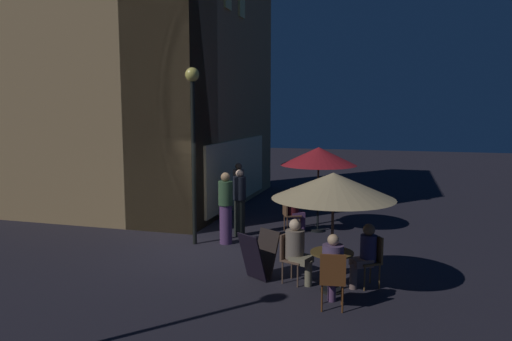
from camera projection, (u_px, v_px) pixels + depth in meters
ground_plane at (206, 251)px, 11.27m from camera, size 60.00×60.00×0.00m
cafe_building at (164, 74)px, 15.32m from camera, size 8.26×6.99×8.85m
street_lamp_near_corner at (193, 121)px, 11.48m from camera, size 0.34×0.34×4.29m
menu_sandwich_board at (259, 255)px, 9.36m from camera, size 0.84×0.81×0.92m
cafe_table_0 at (332, 262)px, 8.68m from camera, size 0.78×0.78×0.75m
cafe_table_1 at (318, 212)px, 13.04m from camera, size 0.72×0.72×0.73m
patio_umbrella_0 at (333, 186)px, 8.51m from camera, size 2.20×2.20×2.19m
patio_umbrella_1 at (319, 157)px, 12.85m from camera, size 2.04×2.04×2.30m
cafe_chair_0 at (333, 276)px, 7.86m from camera, size 0.47×0.47×0.98m
cafe_chair_1 at (372, 256)px, 8.94m from camera, size 0.54×0.54×0.97m
cafe_chair_2 at (290, 254)px, 9.19m from camera, size 0.53×0.53×0.95m
cafe_chair_3 at (289, 212)px, 12.90m from camera, size 0.58×0.58×0.93m
patron_seated_0 at (333, 266)px, 7.98m from camera, size 0.54×0.40×1.27m
patron_seated_1 at (365, 251)px, 8.88m from camera, size 0.46×0.50×1.21m
patron_seated_2 at (297, 247)px, 9.08m from camera, size 0.46×0.54×1.25m
patron_seated_3 at (294, 207)px, 12.91m from camera, size 0.48×0.55×1.22m
patron_standing_4 at (239, 203)px, 12.53m from camera, size 0.34×0.34×1.75m
patron_standing_5 at (226, 208)px, 11.79m from camera, size 0.36×0.36×1.78m
patron_standing_6 at (239, 192)px, 14.25m from camera, size 0.33×0.33×1.73m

